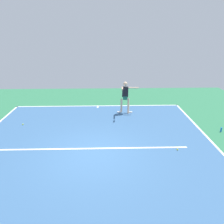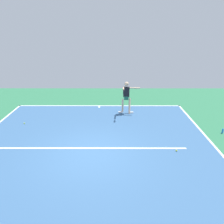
% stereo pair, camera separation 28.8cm
% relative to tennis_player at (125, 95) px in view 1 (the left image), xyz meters
% --- Properties ---
extents(ground_plane, '(19.99, 19.99, 0.00)m').
position_rel_tennis_player_xyz_m(ground_plane, '(1.62, 4.36, -1.08)').
color(ground_plane, '#2D754C').
extents(court_surface, '(10.32, 11.39, 0.00)m').
position_rel_tennis_player_xyz_m(court_surface, '(1.62, 4.36, -1.08)').
color(court_surface, '#38608E').
rests_on(court_surface, ground_plane).
extents(court_line_baseline_near, '(10.32, 0.10, 0.01)m').
position_rel_tennis_player_xyz_m(court_line_baseline_near, '(1.62, -1.28, -1.08)').
color(court_line_baseline_near, white).
rests_on(court_line_baseline_near, ground_plane).
extents(court_line_sideline_left, '(0.10, 11.39, 0.01)m').
position_rel_tennis_player_xyz_m(court_line_sideline_left, '(-3.48, 4.36, -1.08)').
color(court_line_sideline_left, white).
rests_on(court_line_sideline_left, ground_plane).
extents(court_line_service, '(7.74, 0.10, 0.01)m').
position_rel_tennis_player_xyz_m(court_line_service, '(1.62, 3.97, -1.08)').
color(court_line_service, white).
rests_on(court_line_service, ground_plane).
extents(court_line_centre_mark, '(0.10, 0.30, 0.01)m').
position_rel_tennis_player_xyz_m(court_line_centre_mark, '(1.62, -1.08, -1.08)').
color(court_line_centre_mark, white).
rests_on(court_line_centre_mark, ground_plane).
extents(tennis_player, '(1.18, 1.25, 1.86)m').
position_rel_tennis_player_xyz_m(tennis_player, '(0.00, 0.00, 0.00)').
color(tennis_player, beige).
rests_on(tennis_player, ground_plane).
extents(tennis_ball_by_sideline, '(0.07, 0.07, 0.07)m').
position_rel_tennis_player_xyz_m(tennis_ball_by_sideline, '(5.36, 1.54, -1.05)').
color(tennis_ball_by_sideline, '#C6E53D').
rests_on(tennis_ball_by_sideline, ground_plane).
extents(tennis_ball_near_service_line, '(0.07, 0.07, 0.07)m').
position_rel_tennis_player_xyz_m(tennis_ball_near_service_line, '(-1.78, 4.20, -1.05)').
color(tennis_ball_near_service_line, yellow).
rests_on(tennis_ball_near_service_line, ground_plane).
extents(water_bottle, '(0.07, 0.07, 0.22)m').
position_rel_tennis_player_xyz_m(water_bottle, '(-4.38, 2.59, -0.97)').
color(water_bottle, blue).
rests_on(water_bottle, ground_plane).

